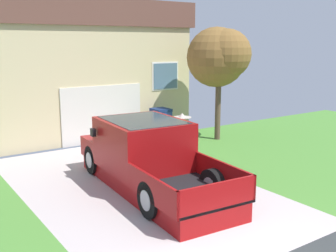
{
  "coord_description": "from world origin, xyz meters",
  "views": [
    {
      "loc": [
        -4.87,
        -4.23,
        3.61
      ],
      "look_at": [
        1.21,
        4.64,
        1.4
      ],
      "focal_mm": 43.67,
      "sensor_mm": 36.0,
      "label": 1
    }
  ],
  "objects_px": {
    "front_yard_tree": "(219,57)",
    "person_with_hat": "(182,138)",
    "wheeled_trash_bin": "(161,122)",
    "house_with_garage": "(55,67)",
    "handbag": "(190,167)",
    "pickup_truck": "(145,156)"
  },
  "relations": [
    {
      "from": "person_with_hat",
      "to": "house_with_garage",
      "type": "relative_size",
      "value": 0.17
    },
    {
      "from": "pickup_truck",
      "to": "person_with_hat",
      "type": "relative_size",
      "value": 3.34
    },
    {
      "from": "wheeled_trash_bin",
      "to": "front_yard_tree",
      "type": "bearing_deg",
      "value": -35.52
    },
    {
      "from": "person_with_hat",
      "to": "wheeled_trash_bin",
      "type": "relative_size",
      "value": 1.44
    },
    {
      "from": "person_with_hat",
      "to": "wheeled_trash_bin",
      "type": "height_order",
      "value": "person_with_hat"
    },
    {
      "from": "house_with_garage",
      "to": "wheeled_trash_bin",
      "type": "distance_m",
      "value": 5.02
    },
    {
      "from": "person_with_hat",
      "to": "handbag",
      "type": "distance_m",
      "value": 0.85
    },
    {
      "from": "handbag",
      "to": "house_with_garage",
      "type": "bearing_deg",
      "value": 98.62
    },
    {
      "from": "person_with_hat",
      "to": "house_with_garage",
      "type": "bearing_deg",
      "value": -89.36
    },
    {
      "from": "pickup_truck",
      "to": "front_yard_tree",
      "type": "height_order",
      "value": "front_yard_tree"
    },
    {
      "from": "house_with_garage",
      "to": "wheeled_trash_bin",
      "type": "relative_size",
      "value": 8.35
    },
    {
      "from": "person_with_hat",
      "to": "wheeled_trash_bin",
      "type": "bearing_deg",
      "value": -122.41
    },
    {
      "from": "handbag",
      "to": "wheeled_trash_bin",
      "type": "height_order",
      "value": "wheeled_trash_bin"
    },
    {
      "from": "house_with_garage",
      "to": "person_with_hat",
      "type": "bearing_deg",
      "value": -81.62
    },
    {
      "from": "front_yard_tree",
      "to": "person_with_hat",
      "type": "bearing_deg",
      "value": -145.61
    },
    {
      "from": "pickup_truck",
      "to": "handbag",
      "type": "distance_m",
      "value": 1.83
    },
    {
      "from": "house_with_garage",
      "to": "front_yard_tree",
      "type": "xyz_separation_m",
      "value": [
        4.48,
        -4.98,
        0.47
      ]
    },
    {
      "from": "pickup_truck",
      "to": "house_with_garage",
      "type": "xyz_separation_m",
      "value": [
        0.53,
        7.91,
        1.83
      ]
    },
    {
      "from": "person_with_hat",
      "to": "house_with_garage",
      "type": "distance_m",
      "value": 7.58
    },
    {
      "from": "pickup_truck",
      "to": "person_with_hat",
      "type": "height_order",
      "value": "pickup_truck"
    },
    {
      "from": "wheeled_trash_bin",
      "to": "person_with_hat",
      "type": "bearing_deg",
      "value": -114.67
    },
    {
      "from": "pickup_truck",
      "to": "person_with_hat",
      "type": "distance_m",
      "value": 1.72
    }
  ]
}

